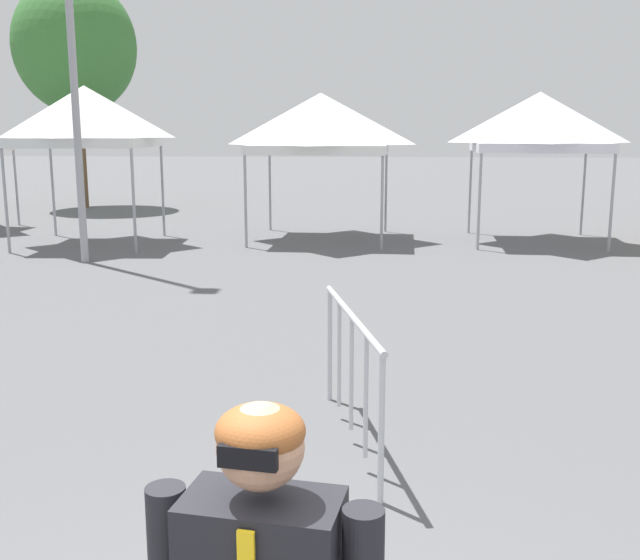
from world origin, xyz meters
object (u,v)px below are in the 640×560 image
object	(u,v)px
tree_behind_tents_right	(75,47)
crowd_barrier_near_person	(352,353)
canopy_tent_left_of_center	(539,122)
canopy_tent_behind_right	(85,117)
canopy_tent_center	(321,123)

from	to	relation	value
tree_behind_tents_right	crowd_barrier_near_person	distance (m)	20.83
canopy_tent_left_of_center	canopy_tent_behind_right	bearing A→B (deg)	-174.14
canopy_tent_behind_right	tree_behind_tents_right	xyz separation A→B (m)	(-3.23, 7.79, 2.29)
canopy_tent_center	crowd_barrier_near_person	xyz separation A→B (m)	(1.06, -11.45, -1.86)
canopy_tent_behind_right	tree_behind_tents_right	world-z (taller)	tree_behind_tents_right
tree_behind_tents_right	crowd_barrier_near_person	world-z (taller)	tree_behind_tents_right
canopy_tent_left_of_center	tree_behind_tents_right	xyz separation A→B (m)	(-13.00, 6.79, 2.40)
canopy_tent_behind_right	canopy_tent_center	bearing A→B (deg)	12.33
canopy_tent_left_of_center	crowd_barrier_near_person	world-z (taller)	canopy_tent_left_of_center
canopy_tent_behind_right	tree_behind_tents_right	size ratio (longest dim) A/B	0.48
canopy_tent_behind_right	canopy_tent_left_of_center	xyz separation A→B (m)	(9.77, 1.00, -0.11)
canopy_tent_left_of_center	crowd_barrier_near_person	size ratio (longest dim) A/B	1.60
canopy_tent_behind_right	canopy_tent_center	size ratio (longest dim) A/B	1.04
canopy_tent_center	tree_behind_tents_right	distance (m)	10.87
canopy_tent_behind_right	canopy_tent_left_of_center	size ratio (longest dim) A/B	1.04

